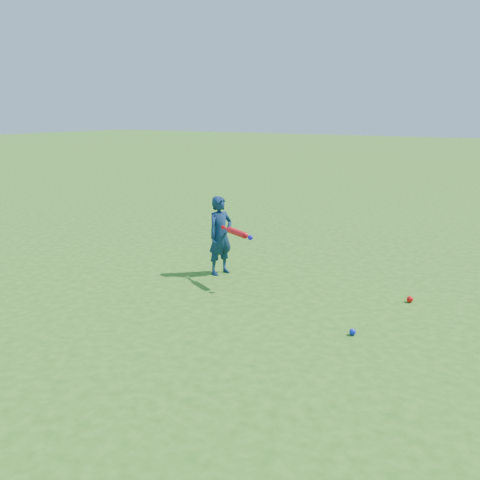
# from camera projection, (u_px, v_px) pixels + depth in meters

# --- Properties ---
(ground) EXTENTS (80.00, 80.00, 0.00)m
(ground) POSITION_uv_depth(u_px,v_px,m) (185.00, 263.00, 7.50)
(ground) COLOR #2B6919
(ground) RESTS_ON ground
(child) EXTENTS (0.33, 0.42, 1.03)m
(child) POSITION_uv_depth(u_px,v_px,m) (220.00, 236.00, 6.91)
(child) COLOR #10284E
(child) RESTS_ON ground
(ground_ball_red) EXTENTS (0.07, 0.07, 0.07)m
(ground_ball_red) POSITION_uv_depth(u_px,v_px,m) (410.00, 299.00, 5.96)
(ground_ball_red) COLOR red
(ground_ball_red) RESTS_ON ground
(ground_ball_blue) EXTENTS (0.06, 0.06, 0.06)m
(ground_ball_blue) POSITION_uv_depth(u_px,v_px,m) (352.00, 332.00, 5.09)
(ground_ball_blue) COLOR #0C23D1
(ground_ball_blue) RESTS_ON ground
(bat_swing) EXTENTS (0.63, 0.35, 0.08)m
(bat_swing) POSITION_uv_depth(u_px,v_px,m) (238.00, 233.00, 6.41)
(bat_swing) COLOR red
(bat_swing) RESTS_ON ground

